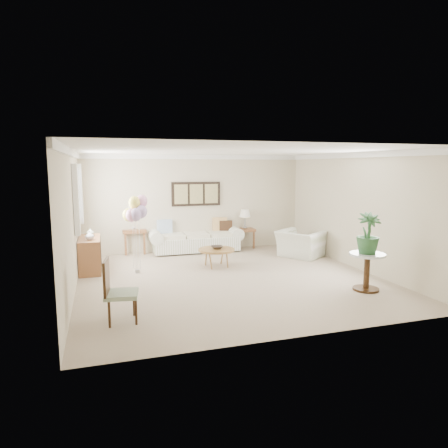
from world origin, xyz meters
name	(u,v)px	position (x,y,z in m)	size (l,w,h in m)	color
ground_plane	(230,278)	(0.00, 0.00, 0.00)	(6.00, 6.00, 0.00)	tan
room_shell	(223,200)	(-0.11, 0.09, 1.63)	(6.04, 6.04, 2.60)	#C4B599
wall_art_triptych	(196,194)	(0.00, 2.96, 1.55)	(1.35, 0.06, 0.65)	black
sofa	(195,237)	(-0.07, 2.87, 0.37)	(2.53, 0.96, 0.93)	white
end_table_left	(134,233)	(-1.68, 3.05, 0.55)	(0.60, 0.55, 0.65)	#925E3E
end_table_right	(245,232)	(1.38, 2.87, 0.46)	(0.51, 0.46, 0.55)	#925E3E
lamp_left	(133,210)	(-1.68, 3.05, 1.15)	(0.37, 0.37, 0.65)	gray
lamp_right	(245,214)	(1.38, 2.87, 0.96)	(0.31, 0.31, 0.54)	gray
coffee_table	(217,250)	(0.01, 1.01, 0.39)	(0.83, 0.83, 0.42)	olive
decor_bowl	(217,247)	(0.02, 1.01, 0.45)	(0.28, 0.28, 0.07)	#322820
armchair	(300,244)	(2.33, 1.36, 0.34)	(1.03, 0.90, 0.67)	white
side_table	(367,262)	(2.19, -1.50, 0.53)	(0.65, 0.65, 0.70)	silver
potted_plant	(368,233)	(2.16, -1.52, 1.08)	(0.42, 0.42, 0.76)	#275528
accent_chair	(116,290)	(-2.32, -1.72, 0.50)	(0.53, 0.53, 0.96)	#91A486
credenza	(90,254)	(-2.76, 1.50, 0.37)	(0.46, 1.20, 0.74)	#925E3E
vase_white	(90,235)	(-2.74, 1.23, 0.84)	(0.18, 0.18, 0.19)	silver
vase_sage	(90,232)	(-2.74, 1.76, 0.83)	(0.17, 0.17, 0.17)	#B1BEAA
balloon_cluster	(136,210)	(-1.78, 1.01, 1.36)	(0.54, 0.45, 1.69)	gray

